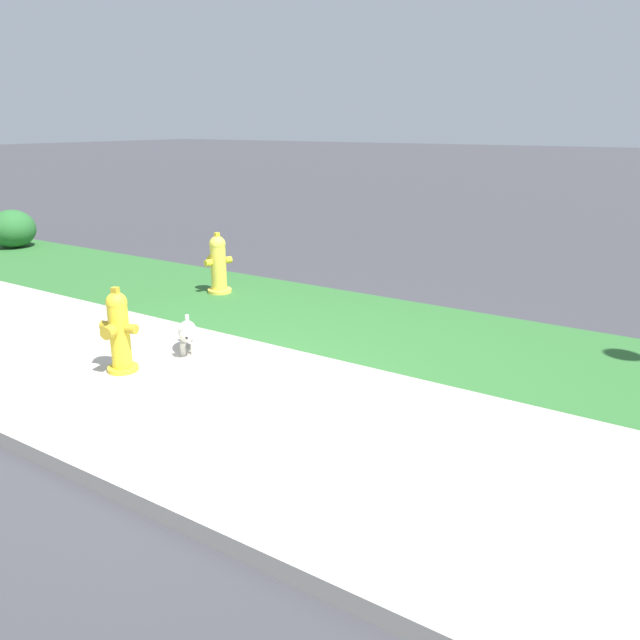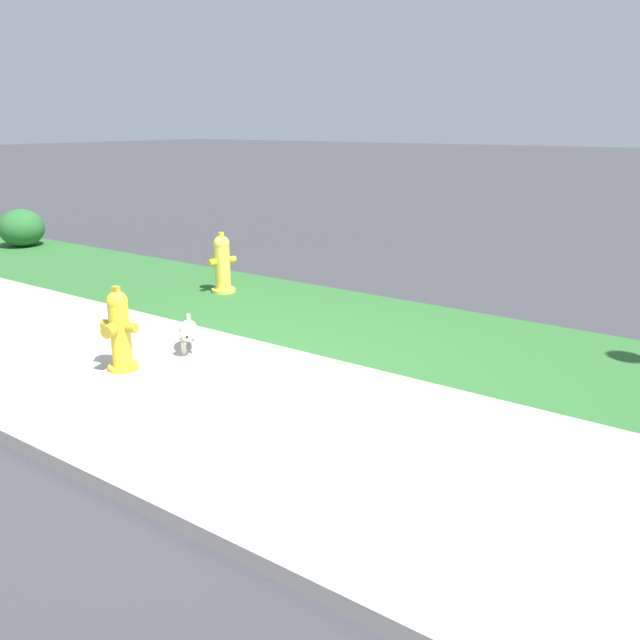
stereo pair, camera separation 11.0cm
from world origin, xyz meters
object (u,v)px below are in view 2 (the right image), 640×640
small_white_dog (188,332)px  fire_hydrant_across_street (222,264)px  shrub_bush_mid_verge (21,228)px  fire_hydrant_by_grass_verge (120,331)px

small_white_dog → fire_hydrant_across_street: bearing=170.4°
small_white_dog → shrub_bush_mid_verge: shrub_bush_mid_verge is taller
fire_hydrant_by_grass_verge → shrub_bush_mid_verge: (-6.38, 2.91, -0.05)m
fire_hydrant_by_grass_verge → fire_hydrant_across_street: size_ratio=0.98×
fire_hydrant_across_street → small_white_dog: (1.29, -1.89, -0.17)m
shrub_bush_mid_verge → small_white_dog: bearing=-18.8°
shrub_bush_mid_verge → fire_hydrant_by_grass_verge: bearing=-24.5°
small_white_dog → fire_hydrant_by_grass_verge: bearing=-57.0°
fire_hydrant_by_grass_verge → small_white_dog: fire_hydrant_by_grass_verge is taller
shrub_bush_mid_verge → fire_hydrant_across_street: bearing=-3.7°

